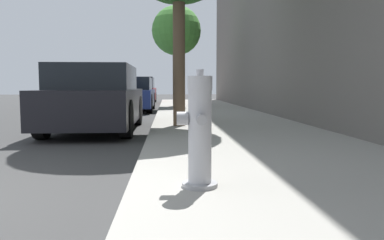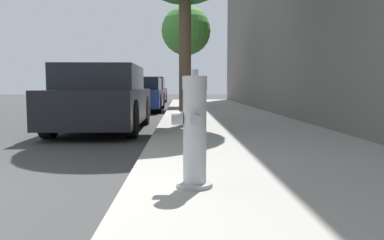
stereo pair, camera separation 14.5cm
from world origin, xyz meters
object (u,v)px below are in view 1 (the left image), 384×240
(parked_car_far, at_px, (138,91))
(street_tree_far, at_px, (176,32))
(parked_car_mid, at_px, (129,95))
(fire_hydrant, at_px, (199,133))
(parked_car_near, at_px, (96,99))

(parked_car_far, bearing_deg, street_tree_far, -69.13)
(parked_car_mid, relative_size, street_tree_far, 0.99)
(fire_hydrant, height_order, street_tree_far, street_tree_far)
(parked_car_near, height_order, parked_car_far, parked_car_far)
(fire_hydrant, bearing_deg, parked_car_mid, 98.62)
(parked_car_near, distance_m, parked_car_mid, 6.28)
(fire_hydrant, xyz_separation_m, parked_car_near, (-1.75, 4.96, 0.10))
(fire_hydrant, relative_size, street_tree_far, 0.24)
(parked_car_near, relative_size, street_tree_far, 0.96)
(parked_car_mid, relative_size, parked_car_far, 0.87)
(parked_car_near, height_order, parked_car_mid, parked_car_near)
(fire_hydrant, distance_m, parked_car_near, 5.26)
(parked_car_far, distance_m, street_tree_far, 6.02)
(parked_car_near, xyz_separation_m, parked_car_far, (-0.10, 12.49, 0.01))
(street_tree_far, bearing_deg, parked_car_near, -104.18)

